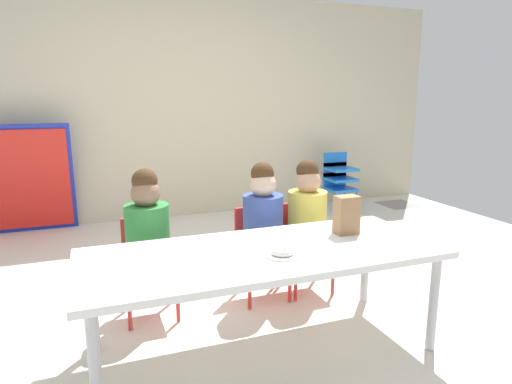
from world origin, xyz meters
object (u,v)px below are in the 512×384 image
at_px(craft_table, 264,259).
at_px(kid_chair_blue_stack, 339,177).
at_px(paper_plate_near_edge, 282,255).
at_px(donut_powdered_on_plate, 283,251).
at_px(folded_activity_table, 24,180).
at_px(seated_child_far_right, 307,214).
at_px(seated_child_middle_seat, 262,218).
at_px(seated_child_near_camera, 147,230).
at_px(paper_bag_brown, 347,215).

distance_m(craft_table, kid_chair_blue_stack, 3.17).
height_order(paper_plate_near_edge, donut_powdered_on_plate, donut_powdered_on_plate).
height_order(folded_activity_table, paper_plate_near_edge, folded_activity_table).
xyz_separation_m(seated_child_far_right, donut_powdered_on_plate, (-0.50, -0.71, 0.03)).
relative_size(seated_child_middle_seat, kid_chair_blue_stack, 1.35).
xyz_separation_m(seated_child_near_camera, kid_chair_blue_stack, (2.46, 1.89, -0.16)).
xyz_separation_m(seated_child_near_camera, paper_bag_brown, (1.05, -0.50, 0.12)).
distance_m(seated_child_near_camera, seated_child_middle_seat, 0.74).
xyz_separation_m(seated_child_middle_seat, folded_activity_table, (-1.63, 2.16, -0.02)).
relative_size(craft_table, paper_bag_brown, 8.37).
distance_m(paper_bag_brown, paper_plate_near_edge, 0.54).
height_order(kid_chair_blue_stack, paper_bag_brown, paper_bag_brown).
bearing_deg(kid_chair_blue_stack, donut_powdered_on_plate, -126.06).
height_order(seated_child_near_camera, donut_powdered_on_plate, seated_child_near_camera).
xyz_separation_m(seated_child_near_camera, seated_child_middle_seat, (0.74, 0.00, 0.00)).
xyz_separation_m(seated_child_middle_seat, paper_bag_brown, (0.32, -0.50, 0.12)).
distance_m(seated_child_far_right, kid_chair_blue_stack, 2.36).
height_order(folded_activity_table, paper_bag_brown, folded_activity_table).
bearing_deg(paper_plate_near_edge, seated_child_far_right, 55.02).
bearing_deg(folded_activity_table, craft_table, -63.07).
xyz_separation_m(folded_activity_table, donut_powdered_on_plate, (1.46, -2.86, 0.05)).
bearing_deg(kid_chair_blue_stack, paper_bag_brown, -120.40).
relative_size(seated_child_middle_seat, seated_child_far_right, 1.00).
xyz_separation_m(kid_chair_blue_stack, paper_plate_near_edge, (-1.89, -2.60, 0.17)).
height_order(craft_table, paper_plate_near_edge, paper_plate_near_edge).
distance_m(folded_activity_table, paper_bag_brown, 3.30).
bearing_deg(seated_child_middle_seat, kid_chair_blue_stack, 47.72).
bearing_deg(donut_powdered_on_plate, paper_bag_brown, 22.84).
xyz_separation_m(seated_child_middle_seat, donut_powdered_on_plate, (-0.17, -0.71, 0.03)).
bearing_deg(donut_powdered_on_plate, seated_child_far_right, 55.02).
height_order(folded_activity_table, donut_powdered_on_plate, folded_activity_table).
relative_size(seated_child_near_camera, seated_child_far_right, 1.00).
bearing_deg(paper_plate_near_edge, seated_child_middle_seat, 76.24).
distance_m(craft_table, seated_child_near_camera, 0.79).
bearing_deg(paper_bag_brown, folded_activity_table, 126.19).
bearing_deg(seated_child_middle_seat, paper_bag_brown, -57.89).
relative_size(seated_child_far_right, kid_chair_blue_stack, 1.35).
xyz_separation_m(seated_child_middle_seat, paper_plate_near_edge, (-0.17, -0.71, 0.01)).
distance_m(kid_chair_blue_stack, folded_activity_table, 3.36).
relative_size(kid_chair_blue_stack, paper_plate_near_edge, 3.78).
xyz_separation_m(craft_table, seated_child_middle_seat, (0.23, 0.60, 0.04)).
bearing_deg(paper_plate_near_edge, craft_table, 117.47).
bearing_deg(seated_child_near_camera, paper_bag_brown, -25.54).
xyz_separation_m(craft_table, kid_chair_blue_stack, (1.95, 2.49, -0.12)).
bearing_deg(seated_child_near_camera, craft_table, -49.81).
height_order(seated_child_near_camera, paper_plate_near_edge, seated_child_near_camera).
distance_m(seated_child_near_camera, paper_bag_brown, 1.17).
bearing_deg(seated_child_near_camera, seated_child_far_right, 0.00).
height_order(seated_child_near_camera, seated_child_far_right, same).
distance_m(folded_activity_table, paper_plate_near_edge, 3.21).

